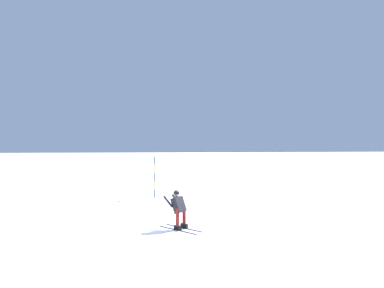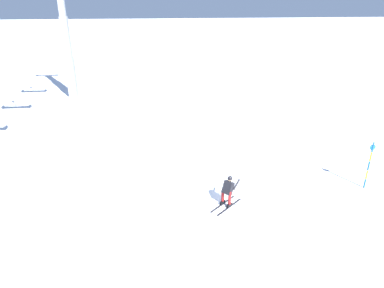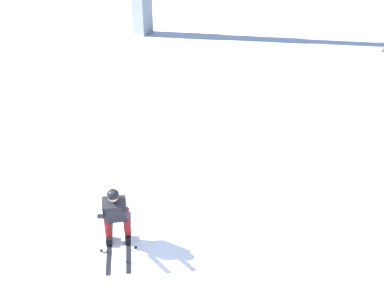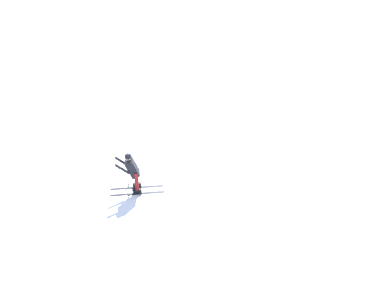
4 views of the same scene
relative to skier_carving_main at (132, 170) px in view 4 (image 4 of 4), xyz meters
name	(u,v)px [view 4 (image 4 of 4)]	position (x,y,z in m)	size (l,w,h in m)	color
ground_plane	(117,195)	(0.50, -0.25, -0.79)	(260.00, 260.00, 0.00)	white
skier_carving_main	(132,170)	(0.00, 0.00, 0.00)	(1.53, 1.60, 1.51)	black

